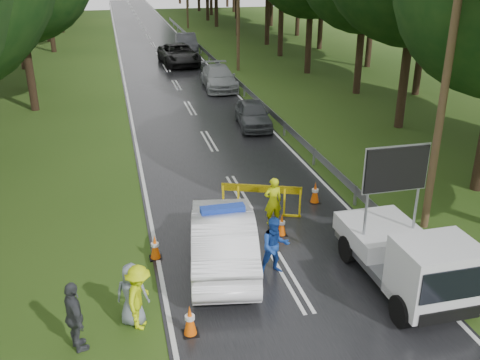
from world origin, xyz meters
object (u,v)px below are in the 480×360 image
object	(u,v)px
police_sedan	(223,238)
queue_car_first	(253,114)
queue_car_fourth	(186,43)
barrier	(261,193)
queue_car_second	(219,77)
civilian	(275,246)
queue_car_third	(179,54)
officer	(273,201)
work_truck	(410,258)

from	to	relation	value
police_sedan	queue_car_first	bearing A→B (deg)	-99.24
police_sedan	queue_car_fourth	distance (m)	36.21
barrier	queue_car_second	size ratio (longest dim) A/B	0.50
police_sedan	civilian	world-z (taller)	police_sedan
queue_car_third	civilian	bearing A→B (deg)	-96.39
queue_car_second	officer	bearing A→B (deg)	-93.30
queue_car_second	queue_car_first	bearing A→B (deg)	-87.02
queue_car_third	police_sedan	bearing A→B (deg)	-98.86
police_sedan	queue_car_second	world-z (taller)	police_sedan
officer	queue_car_second	size ratio (longest dim) A/B	0.32
work_truck	queue_car_fourth	distance (m)	38.37
police_sedan	queue_car_third	xyz separation A→B (m)	(2.71, 29.97, -0.00)
officer	work_truck	bearing A→B (deg)	115.51
civilian	queue_car_fourth	distance (m)	36.90
queue_car_third	queue_car_first	bearing A→B (deg)	-88.96
queue_car_third	work_truck	bearing A→B (deg)	-90.78
queue_car_third	queue_car_fourth	world-z (taller)	queue_car_third
barrier	queue_car_fourth	bearing A→B (deg)	107.31
barrier	queue_car_fourth	distance (m)	33.38
work_truck	civilian	world-z (taller)	work_truck
work_truck	queue_car_first	bearing A→B (deg)	90.21
queue_car_third	officer	bearing A→B (deg)	-95.04
civilian	queue_car_fourth	xyz separation A→B (m)	(2.90, 36.79, -0.03)
queue_car_fourth	barrier	bearing A→B (deg)	-91.39
work_truck	queue_car_fourth	bearing A→B (deg)	89.74
police_sedan	queue_car_third	world-z (taller)	police_sedan
officer	queue_car_third	world-z (taller)	queue_car_third
queue_car_fourth	queue_car_third	bearing A→B (deg)	-101.02
barrier	officer	distance (m)	0.72
work_truck	queue_car_second	size ratio (longest dim) A/B	0.90
officer	queue_car_third	bearing A→B (deg)	-93.66
civilian	work_truck	bearing A→B (deg)	-27.18
queue_car_first	queue_car_second	world-z (taller)	queue_car_second
queue_car_first	queue_car_fourth	distance (m)	23.51
barrier	civilian	size ratio (longest dim) A/B	1.50
queue_car_first	queue_car_fourth	bearing A→B (deg)	95.70
barrier	queue_car_third	distance (m)	27.31
police_sedan	work_truck	size ratio (longest dim) A/B	1.14
civilian	queue_car_first	world-z (taller)	civilian
police_sedan	officer	xyz separation A→B (m)	(2.05, 1.98, -0.01)
queue_car_first	queue_car_fourth	xyz separation A→B (m)	(0.00, 23.51, 0.14)
officer	civilian	distance (m)	2.91
police_sedan	work_truck	distance (m)	4.98
work_truck	queue_car_third	world-z (taller)	work_truck
queue_car_first	queue_car_fourth	size ratio (longest dim) A/B	0.79
queue_car_third	queue_car_fourth	xyz separation A→B (m)	(1.45, 6.00, -0.01)
work_truck	civilian	size ratio (longest dim) A/B	2.69
queue_car_third	barrier	bearing A→B (deg)	-95.48
queue_car_first	work_truck	bearing A→B (deg)	-83.53
police_sedan	queue_car_fourth	xyz separation A→B (m)	(4.16, 35.97, -0.01)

